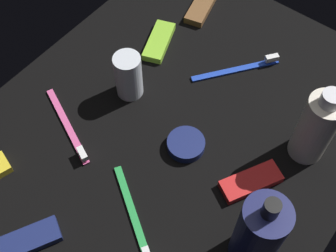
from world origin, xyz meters
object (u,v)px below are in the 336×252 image
at_px(lotion_bottle, 258,234).
at_px(toothbrush_green, 135,220).
at_px(snack_bar_red, 251,182).
at_px(snack_bar_brown, 201,7).
at_px(snack_bar_navy, 27,241).
at_px(toothbrush_blue, 241,68).
at_px(snack_bar_lime, 159,41).
at_px(deodorant_stick, 128,76).
at_px(toothbrush_pink, 69,129).
at_px(cream_tin_left, 187,143).
at_px(bodywash_bottle, 316,127).

bearing_deg(lotion_bottle, toothbrush_green, -67.27).
distance_m(snack_bar_red, snack_bar_brown, 0.42).
height_order(snack_bar_navy, snack_bar_red, same).
distance_m(toothbrush_blue, snack_bar_lime, 0.18).
height_order(lotion_bottle, deodorant_stick, lotion_bottle).
bearing_deg(toothbrush_pink, snack_bar_navy, 26.56).
bearing_deg(deodorant_stick, cream_tin_left, 79.09).
distance_m(bodywash_bottle, toothbrush_green, 0.33).
bearing_deg(snack_bar_lime, deodorant_stick, -7.00).
height_order(toothbrush_pink, cream_tin_left, toothbrush_pink).
bearing_deg(snack_bar_red, toothbrush_pink, -42.14).
relative_size(bodywash_bottle, cream_tin_left, 2.45).
relative_size(toothbrush_blue, snack_bar_red, 1.46).
bearing_deg(snack_bar_navy, bodywash_bottle, 175.65).
distance_m(lotion_bottle, bodywash_bottle, 0.21).
bearing_deg(snack_bar_navy, snack_bar_lime, -139.94).
distance_m(deodorant_stick, snack_bar_lime, 0.14).
distance_m(toothbrush_blue, toothbrush_pink, 0.35).
bearing_deg(toothbrush_green, toothbrush_blue, -174.09).
bearing_deg(cream_tin_left, toothbrush_blue, -174.48).
relative_size(toothbrush_pink, snack_bar_navy, 1.64).
relative_size(bodywash_bottle, snack_bar_lime, 1.58).
bearing_deg(deodorant_stick, toothbrush_blue, 141.78).
bearing_deg(snack_bar_red, lotion_bottle, 59.95).
height_order(lotion_bottle, snack_bar_red, lotion_bottle).
height_order(snack_bar_lime, cream_tin_left, cream_tin_left).
bearing_deg(toothbrush_pink, toothbrush_blue, 151.87).
height_order(lotion_bottle, toothbrush_pink, lotion_bottle).
bearing_deg(lotion_bottle, toothbrush_pink, -87.87).
height_order(snack_bar_navy, cream_tin_left, cream_tin_left).
bearing_deg(snack_bar_red, cream_tin_left, -58.54).
bearing_deg(bodywash_bottle, snack_bar_lime, -95.96).
relative_size(bodywash_bottle, toothbrush_green, 1.04).
xyz_separation_m(deodorant_stick, snack_bar_navy, (0.32, 0.07, -0.04)).
height_order(bodywash_bottle, snack_bar_red, bodywash_bottle).
distance_m(deodorant_stick, toothbrush_green, 0.26).
bearing_deg(deodorant_stick, snack_bar_lime, -166.01).
distance_m(toothbrush_green, snack_bar_red, 0.20).
bearing_deg(toothbrush_pink, snack_bar_brown, 179.15).
xyz_separation_m(toothbrush_green, toothbrush_pink, (-0.06, -0.20, 0.00)).
distance_m(lotion_bottle, snack_bar_brown, 0.54).
height_order(bodywash_bottle, deodorant_stick, bodywash_bottle).
bearing_deg(snack_bar_lime, cream_tin_left, 29.05).
height_order(toothbrush_blue, snack_bar_lime, toothbrush_blue).
height_order(deodorant_stick, snack_bar_brown, deodorant_stick).
bearing_deg(toothbrush_pink, bodywash_bottle, 122.56).
distance_m(snack_bar_navy, snack_bar_brown, 0.59).
height_order(toothbrush_green, snack_bar_brown, toothbrush_green).
xyz_separation_m(lotion_bottle, snack_bar_red, (-0.10, -0.06, -0.07)).
relative_size(toothbrush_green, snack_bar_navy, 1.52).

